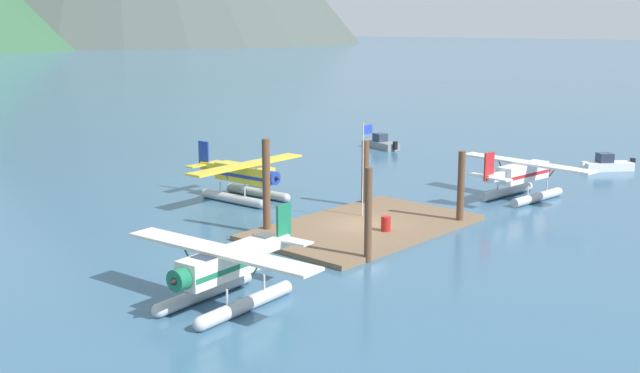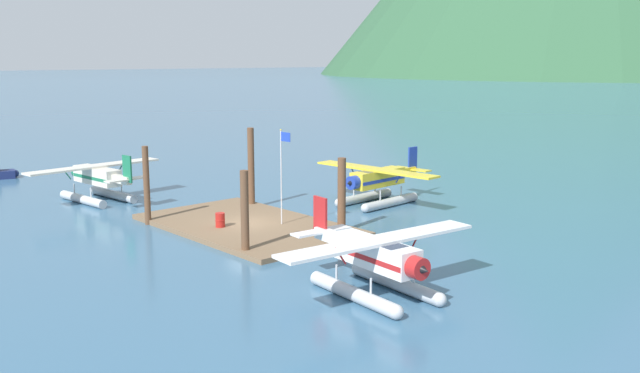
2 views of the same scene
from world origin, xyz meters
name	(u,v)px [view 2 (image 2 of 2)]	position (x,y,z in m)	size (l,w,h in m)	color
ground_plane	(247,228)	(0.00, 0.00, 0.00)	(1200.00, 1200.00, 0.00)	#38607F
dock_platform	(247,225)	(0.00, 0.00, 0.15)	(14.19, 8.54, 0.30)	brown
piling_near_left	(147,186)	(-4.95, -4.24, 2.54)	(0.40, 0.40, 5.07)	brown
piling_near_right	(245,213)	(4.95, -3.72, 2.33)	(0.45, 0.45, 4.65)	brown
piling_far_left	(251,168)	(-4.61, 3.74, 2.86)	(0.46, 0.46, 5.73)	brown
piling_far_right	(342,195)	(4.72, 3.71, 2.30)	(0.51, 0.51, 4.59)	brown
flagpole	(282,166)	(1.78, 1.46, 4.02)	(0.95, 0.10, 5.96)	silver
fuel_drum	(220,220)	(-0.25, -1.86, 0.74)	(0.62, 0.62, 0.88)	#AD1E19
seaplane_white_stbd_aft	(376,261)	(14.15, -3.20, 1.58)	(7.96, 10.49, 3.84)	#B7BABF
seaplane_yellow_bow_centre	(377,183)	(0.55, 11.30, 1.58)	(10.47, 7.97, 3.84)	#B7BABF
seaplane_cream_port_aft	(97,180)	(-14.15, -3.44, 1.58)	(7.96, 10.49, 3.84)	#B7BABF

